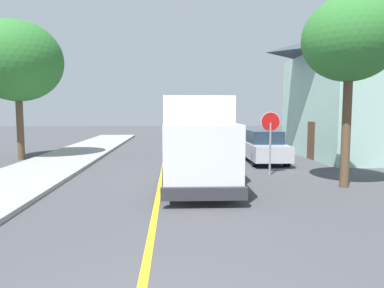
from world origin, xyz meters
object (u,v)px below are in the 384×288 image
object	(u,v)px
street_tree_far_side	(350,40)
box_truck	(197,135)
street_tree_down_block	(17,61)
parked_car_mid	(189,135)
parked_car_far	(192,130)
stop_sign	(270,131)
house_across_street	(378,87)
parked_van_across	(264,147)
parked_car_near	(200,143)

from	to	relation	value
street_tree_far_side	box_truck	bearing A→B (deg)	164.39
box_truck	street_tree_down_block	xyz separation A→B (m)	(-9.30, 6.29, 3.59)
parked_car_mid	parked_car_far	xyz separation A→B (m)	(0.56, 6.85, 0.00)
parked_car_mid	stop_sign	distance (m)	13.77
parked_car_far	street_tree_far_side	size ratio (longest dim) A/B	0.68
street_tree_down_block	house_across_street	bearing A→B (deg)	0.96
house_across_street	parked_car_far	bearing A→B (deg)	124.65
house_across_street	street_tree_far_side	xyz separation A→B (m)	(-5.97, -8.07, 1.00)
stop_sign	box_truck	bearing A→B (deg)	-161.71
box_truck	stop_sign	xyz separation A→B (m)	(3.16, 1.04, 0.09)
parked_car_mid	parked_car_far	bearing A→B (deg)	85.29
stop_sign	house_across_street	xyz separation A→B (m)	(7.95, 5.59, 2.24)
box_truck	parked_car_far	xyz separation A→B (m)	(0.94, 21.34, -0.97)
parked_car_far	parked_van_across	world-z (taller)	same
parked_car_near	parked_van_across	distance (m)	4.16
parked_car_near	parked_car_mid	xyz separation A→B (m)	(-0.35, 7.18, 0.00)
parked_van_across	parked_car_far	bearing A→B (deg)	99.72
box_truck	house_across_street	size ratio (longest dim) A/B	0.76
parked_car_near	parked_car_far	size ratio (longest dim) A/B	1.00
box_truck	stop_sign	size ratio (longest dim) A/B	2.72
parked_car_mid	street_tree_far_side	distance (m)	17.16
street_tree_far_side	street_tree_down_block	xyz separation A→B (m)	(-14.43, 7.73, 0.26)
box_truck	street_tree_far_side	world-z (taller)	street_tree_far_side
house_across_street	parked_car_near	bearing A→B (deg)	176.27
parked_van_across	parked_car_near	bearing A→B (deg)	138.05
parked_car_far	house_across_street	distance (m)	18.18
parked_car_far	parked_car_mid	bearing A→B (deg)	-94.71
parked_car_near	stop_sign	bearing A→B (deg)	-68.79
box_truck	street_tree_down_block	size ratio (longest dim) A/B	0.96
parked_car_far	house_across_street	world-z (taller)	house_across_street
house_across_street	street_tree_down_block	size ratio (longest dim) A/B	1.26
parked_car_near	parked_van_across	xyz separation A→B (m)	(3.10, -2.78, 0.00)
parked_van_across	street_tree_down_block	xyz separation A→B (m)	(-13.12, 1.76, 4.57)
box_truck	parked_van_across	world-z (taller)	box_truck
street_tree_far_side	house_across_street	bearing A→B (deg)	53.49
house_across_street	street_tree_down_block	xyz separation A→B (m)	(-20.40, -0.34, 1.26)
box_truck	parked_car_mid	bearing A→B (deg)	88.51
parked_van_across	house_across_street	bearing A→B (deg)	16.14
house_across_street	street_tree_down_block	bearing A→B (deg)	-179.04
parked_car_near	parked_car_mid	size ratio (longest dim) A/B	1.00
stop_sign	house_across_street	size ratio (longest dim) A/B	0.28
parked_van_across	box_truck	bearing A→B (deg)	-130.15
parked_car_mid	stop_sign	xyz separation A→B (m)	(2.78, -13.44, 1.06)
street_tree_down_block	parked_van_across	bearing A→B (deg)	-7.66
parked_car_mid	street_tree_down_block	size ratio (longest dim) A/B	0.59
box_truck	parked_car_far	world-z (taller)	box_truck
parked_car_mid	street_tree_down_block	bearing A→B (deg)	-139.74
stop_sign	street_tree_far_side	world-z (taller)	street_tree_far_side
parked_car_near	parked_van_across	world-z (taller)	same
parked_car_mid	street_tree_far_side	bearing A→B (deg)	-73.38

